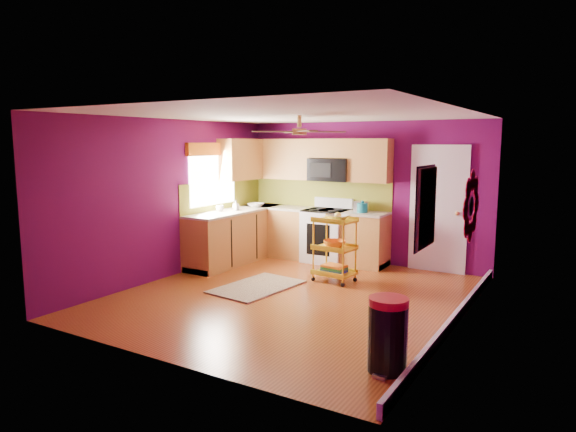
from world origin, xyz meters
The scene contains 18 objects.
ground centered at (0.00, 0.00, 0.00)m, with size 5.00×5.00×0.00m, color brown.
room_envelope centered at (0.03, 0.00, 1.63)m, with size 4.54×5.04×2.52m.
lower_cabinets centered at (-1.35, 1.82, 0.43)m, with size 2.81×2.31×0.94m.
electric_range centered at (-0.55, 2.17, 0.48)m, with size 0.76×0.66×1.13m.
upper_cabinetry centered at (-1.24, 2.17, 1.80)m, with size 2.80×2.30×1.26m.
left_window centered at (-2.22, 1.05, 1.74)m, with size 0.08×1.35×1.08m.
panel_door centered at (1.35, 2.47, 1.02)m, with size 0.95×0.11×2.15m.
right_wall_art centered at (2.23, -0.34, 1.44)m, with size 0.04×2.74×1.04m.
ceiling_fan centered at (0.00, 0.20, 2.29)m, with size 1.01×1.01×0.26m.
shag_rug centered at (-0.67, 0.11, 0.01)m, with size 0.84×1.37×0.02m, color #301D10.
rolling_cart centered at (0.17, 1.01, 0.56)m, with size 0.65×0.50×1.09m.
trash_can centered at (1.96, -1.58, 0.35)m, with size 0.40×0.42×0.71m.
teal_kettle centered at (0.13, 2.17, 1.02)m, with size 0.18×0.18×0.21m.
toaster centered at (0.05, 2.29, 1.03)m, with size 0.22×0.15×0.18m, color beige.
soap_bottle_a centered at (-1.89, 1.26, 1.03)m, with size 0.08×0.08×0.18m, color #EA3F72.
soap_bottle_b centered at (-1.98, 1.38, 1.02)m, with size 0.13×0.13×0.16m, color white.
counter_dish centered at (-1.88, 1.88, 0.97)m, with size 0.28×0.28×0.07m, color white.
counter_cup centered at (-2.06, 1.03, 0.99)m, with size 0.14×0.14×0.11m, color white.
Camera 1 is at (3.51, -5.99, 2.13)m, focal length 32.00 mm.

